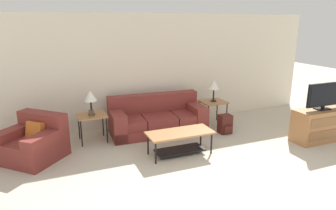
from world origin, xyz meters
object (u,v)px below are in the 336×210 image
Objects in this scene: armchair at (33,143)px; side_table_left at (92,117)px; couch at (157,119)px; table_lamp_left at (90,96)px; side_table_right at (213,103)px; coffee_table at (180,138)px; tv_console at (320,125)px; television at (324,95)px; table_lamp_right at (214,85)px; backpack at (225,124)px.

side_table_left is at bearing 20.45° from armchair.
table_lamp_left is at bearing -178.83° from couch.
armchair reaches higher than side_table_right.
table_lamp_left is (-1.41, 1.26, 0.64)m from coffee_table.
couch is 1.58m from table_lamp_left.
couch is at bearing 149.29° from tv_console.
coffee_table is 2.11× the size of side_table_left.
side_table_right is 1.15× the size of table_lamp_left.
coffee_table is 2.42× the size of table_lamp_left.
couch reaches higher than armchair.
television reaches higher than side_table_left.
armchair is at bearing 161.54° from coffee_table.
tv_console reaches higher than side_table_right.
table_lamp_right is 0.58× the size of television.
table_lamp_right reaches higher than tv_console.
tv_console is (4.42, -1.74, -0.62)m from table_lamp_left.
side_table_right is at bearing 131.73° from television.
television reaches higher than table_lamp_right.
couch is at bearing 9.93° from armchair.
table_lamp_right reaches higher than side_table_right.
side_table_right is 0.72m from backpack.
armchair is at bearing -159.55° from table_lamp_left.
side_table_right is at bearing -1.18° from couch.
television is (-0.00, 0.00, 0.63)m from tv_console.
armchair is 1.22m from side_table_left.
couch is 1.45m from side_table_right.
side_table_left is 1.00× the size of side_table_right.
television is (4.42, -1.74, 0.45)m from side_table_left.
side_table_left is at bearing 138.19° from coffee_table.
armchair reaches higher than tv_console.
side_table_left is (-1.41, 1.26, 0.19)m from coffee_table.
armchair reaches higher than backpack.
table_lamp_left is (1.12, 0.42, 0.67)m from armchair.
tv_console is 1.96m from backpack.
side_table_right is (2.86, 0.00, 0.00)m from side_table_left.
tv_console reaches higher than coffee_table.
table_lamp_right is at bearing 0.00° from table_lamp_left.
table_lamp_right is at bearing 45.00° from side_table_right.
couch is at bearing 178.82° from table_lamp_right.
tv_console is 1.36× the size of television.
side_table_left is 0.44m from table_lamp_left.
side_table_right is at bearing 5.99° from armchair.
couch is 1.61× the size of armchair.
armchair is 3.93m from backpack.
couch is 1.77× the size of tv_console.
coffee_table is 3.04m from tv_console.
coffee_table is 3.11m from television.
couch is 1.29m from coffee_table.
table_lamp_right is at bearing 0.00° from side_table_left.
table_lamp_left is (-2.86, 0.00, 0.44)m from side_table_right.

